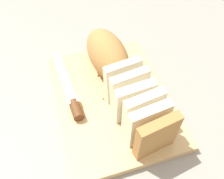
% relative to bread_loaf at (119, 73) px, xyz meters
% --- Properties ---
extents(ground_plane, '(3.00, 3.00, 0.00)m').
position_rel_bread_loaf_xyz_m(ground_plane, '(0.03, -0.03, -0.07)').
color(ground_plane, gray).
extents(cutting_board, '(0.40, 0.30, 0.02)m').
position_rel_bread_loaf_xyz_m(cutting_board, '(0.03, -0.03, -0.06)').
color(cutting_board, tan).
rests_on(cutting_board, ground_plane).
extents(bread_loaf, '(0.38, 0.12, 0.11)m').
position_rel_bread_loaf_xyz_m(bread_loaf, '(0.00, 0.00, 0.00)').
color(bread_loaf, '#A8753D').
rests_on(bread_loaf, cutting_board).
extents(bread_knife, '(0.25, 0.03, 0.03)m').
position_rel_bread_loaf_xyz_m(bread_knife, '(0.01, -0.13, -0.04)').
color(bread_knife, silver).
rests_on(bread_knife, cutting_board).
extents(crumb_near_knife, '(0.01, 0.01, 0.01)m').
position_rel_bread_loaf_xyz_m(crumb_near_knife, '(0.04, -0.01, -0.05)').
color(crumb_near_knife, '#996633').
rests_on(crumb_near_knife, cutting_board).
extents(crumb_near_loaf, '(0.01, 0.01, 0.01)m').
position_rel_bread_loaf_xyz_m(crumb_near_loaf, '(0.02, 0.01, -0.05)').
color(crumb_near_loaf, '#996633').
rests_on(crumb_near_loaf, cutting_board).
extents(crumb_stray_left, '(0.00, 0.00, 0.00)m').
position_rel_bread_loaf_xyz_m(crumb_stray_left, '(-0.06, -0.04, -0.05)').
color(crumb_stray_left, '#996633').
rests_on(crumb_stray_left, cutting_board).
extents(crumb_stray_right, '(0.01, 0.01, 0.01)m').
position_rel_bread_loaf_xyz_m(crumb_stray_right, '(0.03, -0.05, -0.05)').
color(crumb_stray_right, '#996633').
rests_on(crumb_stray_right, cutting_board).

